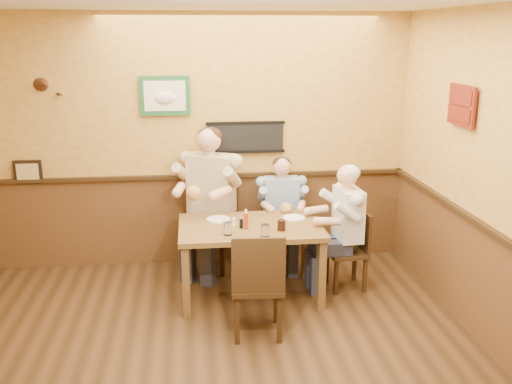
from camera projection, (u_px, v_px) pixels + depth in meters
room at (202, 163)px, 4.02m from camera, size 5.02×5.03×2.81m
dining_table at (250, 234)px, 5.62m from camera, size 1.40×0.90×0.75m
chair_back_left at (212, 225)px, 6.34m from camera, size 0.61×0.61×1.01m
chair_back_right at (281, 232)px, 6.46m from camera, size 0.37×0.37×0.79m
chair_right_end at (346, 250)px, 5.87m from camera, size 0.41×0.41×0.82m
chair_near_side at (257, 282)px, 4.94m from camera, size 0.47×0.47×0.97m
diner_tan_shirt at (212, 207)px, 6.28m from camera, size 0.88×0.88×1.44m
diner_blue_polo at (281, 217)px, 6.41m from camera, size 0.54×0.54×1.13m
diner_white_elder at (347, 234)px, 5.82m from camera, size 0.58×0.58×1.18m
water_glass_left at (228, 229)px, 5.31m from camera, size 0.09×0.09×0.12m
water_glass_mid at (265, 231)px, 5.26m from camera, size 0.09×0.09×0.12m
cola_tumbler at (281, 225)px, 5.43m from camera, size 0.08×0.08×0.10m
hot_sauce_bottle at (246, 220)px, 5.46m from camera, size 0.05×0.05×0.18m
salt_shaker at (234, 222)px, 5.55m from camera, size 0.04×0.04×0.09m
pepper_shaker at (241, 224)px, 5.50m from camera, size 0.04×0.04×0.09m
plate_far_left at (218, 219)px, 5.75m from camera, size 0.28×0.28×0.02m
plate_far_right at (294, 218)px, 5.79m from camera, size 0.28×0.28×0.02m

